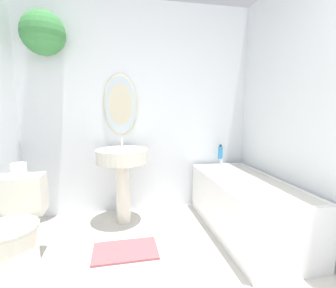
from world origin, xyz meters
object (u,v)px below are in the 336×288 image
(shampoo_bottle, at_px, (220,152))
(toilet_paper_roll, at_px, (19,170))
(pedestal_sink, at_px, (122,166))
(toilet, at_px, (13,236))
(bathtub, at_px, (246,205))

(shampoo_bottle, xyz_separation_m, toilet_paper_roll, (-1.97, -0.66, 0.05))
(shampoo_bottle, bearing_deg, pedestal_sink, -171.43)
(toilet, bearing_deg, shampoo_bottle, 23.74)
(pedestal_sink, distance_m, bathtub, 1.31)
(toilet, relative_size, pedestal_sink, 0.77)
(pedestal_sink, xyz_separation_m, bathtub, (1.18, -0.46, -0.34))
(toilet_paper_roll, bearing_deg, bathtub, 0.66)
(toilet, distance_m, shampoo_bottle, 2.19)
(bathtub, xyz_separation_m, toilet_paper_roll, (-1.98, -0.02, 0.46))
(shampoo_bottle, bearing_deg, toilet_paper_roll, -161.62)
(toilet, distance_m, bathtub, 2.00)
(toilet, xyz_separation_m, pedestal_sink, (0.80, 0.69, 0.33))
(toilet, relative_size, shampoo_bottle, 3.98)
(pedestal_sink, relative_size, shampoo_bottle, 5.16)
(toilet, bearing_deg, bathtub, 6.76)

